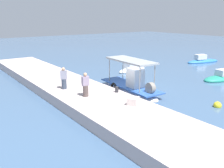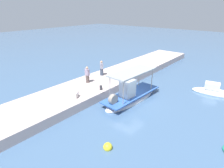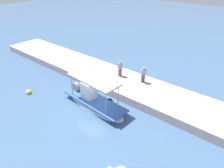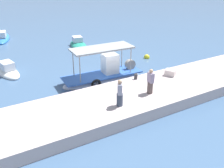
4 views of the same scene
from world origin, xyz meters
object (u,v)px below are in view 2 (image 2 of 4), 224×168
at_px(main_fishing_boat, 131,95).
at_px(mooring_bollard, 101,88).
at_px(cargo_crate, 73,95).
at_px(marker_buoy, 108,147).
at_px(moored_boat_far, 215,92).
at_px(fisherman_near_bollard, 87,75).
at_px(fisherman_by_crate, 102,69).

xyz_separation_m(main_fishing_boat, mooring_bollard, (1.25, -2.38, 0.50)).
xyz_separation_m(cargo_crate, marker_buoy, (2.18, 5.59, -0.86)).
bearing_deg(moored_boat_far, cargo_crate, -40.40).
distance_m(marker_buoy, moored_boat_far, 12.49).
xyz_separation_m(fisherman_near_bollard, mooring_bollard, (0.49, 2.22, -0.53)).
bearing_deg(main_fishing_boat, mooring_bollard, -62.34).
xyz_separation_m(fisherman_by_crate, cargo_crate, (5.51, 1.91, -0.51)).
height_order(fisherman_by_crate, marker_buoy, fisherman_by_crate).
bearing_deg(fisherman_near_bollard, marker_buoy, 53.69).
bearing_deg(cargo_crate, mooring_bollard, 164.79).
bearing_deg(main_fishing_boat, moored_boat_far, 138.72).
bearing_deg(main_fishing_boat, marker_buoy, 22.80).
relative_size(fisherman_near_bollard, fisherman_by_crate, 1.00).
bearing_deg(fisherman_by_crate, main_fishing_boat, 71.21).
height_order(fisherman_near_bollard, marker_buoy, fisherman_near_bollard).
bearing_deg(fisherman_near_bollard, moored_boat_far, 124.67).
bearing_deg(moored_boat_far, fisherman_by_crate, -66.74).
relative_size(main_fishing_boat, moored_boat_far, 1.45).
relative_size(fisherman_by_crate, marker_buoy, 3.01).
height_order(fisherman_near_bollard, moored_boat_far, fisherman_near_bollard).
relative_size(fisherman_by_crate, moored_boat_far, 0.36).
bearing_deg(mooring_bollard, fisherman_near_bollard, -102.38).
distance_m(fisherman_by_crate, cargo_crate, 5.85).
distance_m(fisherman_near_bollard, moored_boat_far, 12.24).
height_order(fisherman_near_bollard, fisherman_by_crate, fisherman_near_bollard).
height_order(main_fishing_boat, mooring_bollard, main_fishing_boat).
distance_m(main_fishing_boat, fisherman_near_bollard, 4.77).
relative_size(fisherman_near_bollard, mooring_bollard, 4.07).
relative_size(fisherman_by_crate, cargo_crate, 2.20).
bearing_deg(fisherman_by_crate, moored_boat_far, 113.26).
distance_m(cargo_crate, moored_boat_far, 13.12).
distance_m(main_fishing_boat, marker_buoy, 6.51).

